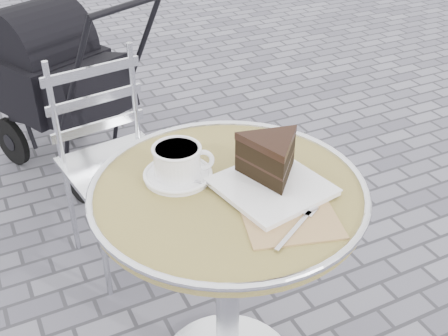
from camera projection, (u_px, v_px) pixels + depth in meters
name	position (u px, v px, depth m)	size (l,w,h in m)	color
cafe_table	(228.00, 238.00, 1.52)	(0.72, 0.72, 0.74)	silver
cappuccino_set	(178.00, 164.00, 1.45)	(0.18, 0.20, 0.09)	white
cake_plate_set	(272.00, 164.00, 1.41)	(0.29, 0.40, 0.13)	tan
bistro_chair	(107.00, 138.00, 2.09)	(0.42, 0.42, 0.83)	silver
baby_stroller	(59.00, 88.00, 2.69)	(0.73, 0.97, 0.93)	black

